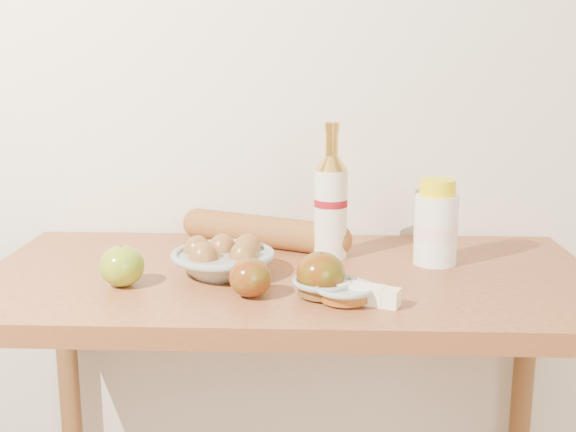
{
  "coord_description": "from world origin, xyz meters",
  "views": [
    {
      "loc": [
        0.05,
        -0.18,
        1.32
      ],
      "look_at": [
        0.0,
        1.15,
        1.02
      ],
      "focal_mm": 45.0,
      "sensor_mm": 36.0,
      "label": 1
    }
  ],
  "objects_px": {
    "bourbon_bottle": "(331,203)",
    "cream_bottle": "(436,225)",
    "baguette": "(264,231)",
    "table": "(289,331)",
    "egg_bowl": "(223,259)"
  },
  "relations": [
    {
      "from": "table",
      "to": "baguette",
      "type": "height_order",
      "value": "baguette"
    },
    {
      "from": "cream_bottle",
      "to": "baguette",
      "type": "relative_size",
      "value": 0.43
    },
    {
      "from": "table",
      "to": "cream_bottle",
      "type": "distance_m",
      "value": 0.37
    },
    {
      "from": "bourbon_bottle",
      "to": "cream_bottle",
      "type": "distance_m",
      "value": 0.22
    },
    {
      "from": "baguette",
      "to": "bourbon_bottle",
      "type": "bearing_deg",
      "value": -4.39
    },
    {
      "from": "bourbon_bottle",
      "to": "baguette",
      "type": "bearing_deg",
      "value": 158.03
    },
    {
      "from": "egg_bowl",
      "to": "baguette",
      "type": "distance_m",
      "value": 0.21
    },
    {
      "from": "cream_bottle",
      "to": "egg_bowl",
      "type": "relative_size",
      "value": 0.74
    },
    {
      "from": "cream_bottle",
      "to": "baguette",
      "type": "xyz_separation_m",
      "value": [
        -0.36,
        0.12,
        -0.05
      ]
    },
    {
      "from": "table",
      "to": "bourbon_bottle",
      "type": "distance_m",
      "value": 0.28
    },
    {
      "from": "cream_bottle",
      "to": "baguette",
      "type": "height_order",
      "value": "cream_bottle"
    },
    {
      "from": "table",
      "to": "egg_bowl",
      "type": "xyz_separation_m",
      "value": [
        -0.13,
        -0.02,
        0.15
      ]
    },
    {
      "from": "bourbon_bottle",
      "to": "baguette",
      "type": "relative_size",
      "value": 0.7
    },
    {
      "from": "cream_bottle",
      "to": "egg_bowl",
      "type": "xyz_separation_m",
      "value": [
        -0.42,
        -0.09,
        -0.05
      ]
    },
    {
      "from": "cream_bottle",
      "to": "bourbon_bottle",
      "type": "bearing_deg",
      "value": 159.52
    }
  ]
}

